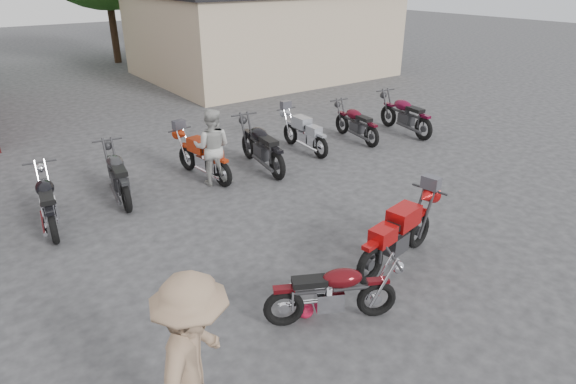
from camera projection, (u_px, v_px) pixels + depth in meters
ground at (334, 304)px, 6.97m from camera, size 90.00×90.00×0.00m
stucco_building at (262, 35)px, 21.80m from camera, size 10.00×8.00×3.50m
vintage_motorcycle at (334, 289)px, 6.45m from camera, size 1.86×1.33×1.03m
sportbike at (398, 232)px, 7.73m from camera, size 2.10×1.03×1.17m
helmet at (305, 310)px, 6.68m from camera, size 0.30×0.30×0.23m
person_light at (212, 147)px, 10.58m from camera, size 1.06×1.03×1.73m
person_tan at (195, 364)px, 4.59m from camera, size 1.39×1.45×1.98m
row_bike_2 at (47, 199)px, 8.90m from camera, size 0.88×1.99×1.12m
row_bike_3 at (117, 172)px, 10.02m from camera, size 0.92×2.06×1.15m
row_bike_4 at (203, 155)px, 11.02m from camera, size 0.93×1.98×1.11m
row_bike_5 at (261, 144)px, 11.54m from camera, size 0.97×2.23×1.25m
row_bike_6 at (304, 131)px, 12.70m from camera, size 0.66×1.89×1.09m
row_bike_7 at (356, 121)px, 13.52m from camera, size 0.83×1.95×1.10m
row_bike_8 at (405, 113)px, 14.10m from camera, size 0.94×2.18×1.22m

